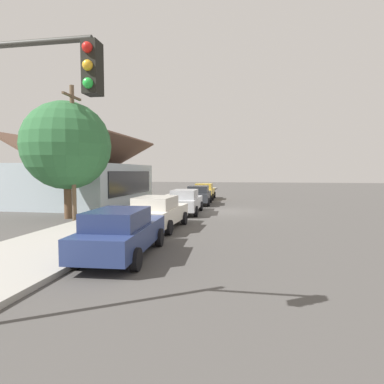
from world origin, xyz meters
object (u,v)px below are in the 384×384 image
(car_mustard, at_px, (204,191))
(shade_tree, at_px, (67,146))
(car_navy, at_px, (122,232))
(car_ivory, at_px, (158,212))
(traffic_light_main, at_px, (5,127))
(car_silver, at_px, (186,201))
(utility_pole_wooden, at_px, (73,151))
(fire_hydrant_red, at_px, (168,203))
(car_charcoal, at_px, (199,195))

(car_mustard, bearing_deg, shade_tree, 154.57)
(car_navy, relative_size, shade_tree, 0.72)
(car_ivory, xyz_separation_m, shade_tree, (2.41, 6.17, 3.45))
(car_ivory, height_order, traffic_light_main, traffic_light_main)
(car_silver, xyz_separation_m, utility_pole_wooden, (-4.10, 5.57, 3.11))
(utility_pole_wooden, distance_m, fire_hydrant_red, 7.65)
(car_mustard, distance_m, traffic_light_main, 27.04)
(car_navy, distance_m, utility_pole_wooden, 9.31)
(car_silver, height_order, car_mustard, same)
(utility_pole_wooden, bearing_deg, car_charcoal, -29.23)
(car_navy, xyz_separation_m, car_charcoal, (16.75, -0.00, 0.00))
(car_navy, xyz_separation_m, car_silver, (10.88, -0.00, -0.00))
(car_mustard, height_order, traffic_light_main, traffic_light_main)
(shade_tree, relative_size, traffic_light_main, 1.31)
(utility_pole_wooden, bearing_deg, shade_tree, 48.65)
(car_ivory, bearing_deg, shade_tree, 70.79)
(utility_pole_wooden, height_order, fire_hydrant_red, utility_pole_wooden)
(car_charcoal, height_order, fire_hydrant_red, car_charcoal)
(car_ivory, distance_m, fire_hydrant_red, 7.36)
(car_mustard, xyz_separation_m, fire_hydrant_red, (-9.54, 1.36, -0.32))
(car_ivory, bearing_deg, car_charcoal, 1.00)
(car_silver, relative_size, shade_tree, 0.72)
(shade_tree, distance_m, fire_hydrant_red, 7.79)
(car_ivory, relative_size, utility_pole_wooden, 0.63)
(car_mustard, bearing_deg, traffic_light_main, 178.55)
(shade_tree, distance_m, traffic_light_main, 14.15)
(car_navy, distance_m, car_mustard, 21.88)
(traffic_light_main, xyz_separation_m, fire_hydrant_red, (17.37, 1.66, -2.99))
(car_charcoal, relative_size, traffic_light_main, 0.96)
(car_silver, xyz_separation_m, fire_hydrant_red, (1.45, 1.57, -0.32))
(fire_hydrant_red, bearing_deg, shade_tree, 134.88)
(car_charcoal, bearing_deg, car_navy, 176.70)
(utility_pole_wooden, bearing_deg, fire_hydrant_red, -35.80)
(car_mustard, xyz_separation_m, shade_tree, (-14.36, 6.20, 3.45))
(car_navy, bearing_deg, fire_hydrant_red, 4.26)
(utility_pole_wooden, bearing_deg, car_navy, -140.61)
(car_navy, relative_size, car_silver, 1.00)
(car_charcoal, height_order, traffic_light_main, traffic_light_main)
(car_navy, distance_m, car_ivory, 5.11)
(car_charcoal, xyz_separation_m, car_mustard, (5.13, 0.21, -0.00))
(car_navy, bearing_deg, car_charcoal, -3.01)
(car_navy, xyz_separation_m, car_ivory, (5.10, 0.23, 0.00))
(car_ivory, relative_size, fire_hydrant_red, 6.61)
(car_mustard, distance_m, utility_pole_wooden, 16.31)
(car_ivory, height_order, fire_hydrant_red, car_ivory)
(car_silver, relative_size, utility_pole_wooden, 0.66)
(car_silver, height_order, utility_pole_wooden, utility_pole_wooden)
(car_silver, bearing_deg, traffic_light_main, 178.24)
(traffic_light_main, bearing_deg, utility_pole_wooden, 25.58)
(car_navy, height_order, shade_tree, shade_tree)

